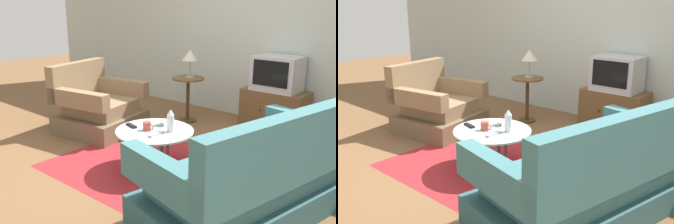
{
  "view_description": "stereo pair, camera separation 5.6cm",
  "coord_description": "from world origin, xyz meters",
  "views": [
    {
      "loc": [
        2.43,
        -2.7,
        1.67
      ],
      "look_at": [
        0.02,
        0.15,
        0.55
      ],
      "focal_mm": 39.78,
      "sensor_mm": 36.0,
      "label": 1
    },
    {
      "loc": [
        2.47,
        -2.67,
        1.67
      ],
      "look_at": [
        0.02,
        0.15,
        0.55
      ],
      "focal_mm": 39.78,
      "sensor_mm": 36.0,
      "label": 2
    }
  ],
  "objects": [
    {
      "name": "ground_plane",
      "position": [
        0.0,
        0.0,
        0.0
      ],
      "size": [
        16.0,
        16.0,
        0.0
      ],
      "primitive_type": "plane",
      "color": "brown"
    },
    {
      "name": "back_wall",
      "position": [
        0.0,
        2.2,
        1.35
      ],
      "size": [
        9.0,
        0.12,
        2.7
      ],
      "primitive_type": "cube",
      "color": "#B2BCB2",
      "rests_on": "ground"
    },
    {
      "name": "area_rug",
      "position": [
        0.05,
        -0.1,
        0.0
      ],
      "size": [
        2.1,
        1.6,
        0.0
      ],
      "primitive_type": "cube",
      "color": "maroon",
      "rests_on": "ground"
    },
    {
      "name": "armchair",
      "position": [
        -1.35,
        0.32,
        0.3
      ],
      "size": [
        1.05,
        1.1,
        0.89
      ],
      "rotation": [
        0.0,
        0.0,
        -1.41
      ],
      "color": "brown",
      "rests_on": "ground"
    },
    {
      "name": "couch",
      "position": [
        1.23,
        -0.24,
        0.3
      ],
      "size": [
        1.3,
        1.94,
        0.94
      ],
      "rotation": [
        0.0,
        0.0,
        1.34
      ],
      "color": "#325C60",
      "rests_on": "ground"
    },
    {
      "name": "coffee_table",
      "position": [
        0.05,
        -0.1,
        0.39
      ],
      "size": [
        0.79,
        0.79,
        0.42
      ],
      "color": "#B2C6C1",
      "rests_on": "ground"
    },
    {
      "name": "side_table",
      "position": [
        -0.66,
        1.39,
        0.45
      ],
      "size": [
        0.45,
        0.45,
        0.64
      ],
      "color": "brown",
      "rests_on": "ground"
    },
    {
      "name": "tv_stand",
      "position": [
        0.43,
        1.88,
        0.27
      ],
      "size": [
        0.83,
        0.46,
        0.53
      ],
      "color": "brown",
      "rests_on": "ground"
    },
    {
      "name": "television",
      "position": [
        0.43,
        1.89,
        0.76
      ],
      "size": [
        0.59,
        0.45,
        0.45
      ],
      "color": "#B7B7BC",
      "rests_on": "tv_stand"
    },
    {
      "name": "table_lamp",
      "position": [
        -0.64,
        1.4,
        0.94
      ],
      "size": [
        0.23,
        0.23,
        0.39
      ],
      "color": "#9E937A",
      "rests_on": "side_table"
    },
    {
      "name": "vase",
      "position": [
        0.2,
        -0.03,
        0.53
      ],
      "size": [
        0.07,
        0.07,
        0.23
      ],
      "color": "white",
      "rests_on": "coffee_table"
    },
    {
      "name": "mug",
      "position": [
        -0.0,
        -0.15,
        0.47
      ],
      "size": [
        0.13,
        0.08,
        0.09
      ],
      "color": "#B74C3D",
      "rests_on": "coffee_table"
    },
    {
      "name": "bowl",
      "position": [
        0.01,
        0.07,
        0.45
      ],
      "size": [
        0.12,
        0.12,
        0.05
      ],
      "color": "silver",
      "rests_on": "coffee_table"
    },
    {
      "name": "tv_remote_dark",
      "position": [
        -0.21,
        -0.17,
        0.43
      ],
      "size": [
        0.17,
        0.08,
        0.02
      ],
      "rotation": [
        0.0,
        0.0,
        6.02
      ],
      "color": "black",
      "rests_on": "coffee_table"
    },
    {
      "name": "tv_remote_silver",
      "position": [
        0.16,
        -0.2,
        0.43
      ],
      "size": [
        0.05,
        0.18,
        0.02
      ],
      "rotation": [
        0.0,
        0.0,
        1.56
      ],
      "color": "#B2B2B7",
      "rests_on": "coffee_table"
    }
  ]
}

